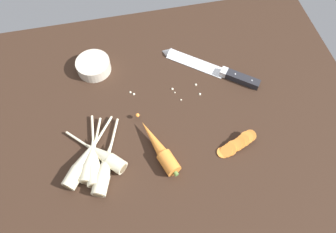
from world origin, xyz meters
The scene contains 11 objects.
ground_plane centered at (0.00, 0.00, -2.00)cm, with size 120.00×90.00×4.00cm, color #332116.
chefs_knife centered at (16.80, 14.37, 0.65)cm, with size 29.29×24.21×4.18cm.
whole_carrot centered at (-4.63, -11.82, 2.10)cm, with size 9.93×21.37×4.20cm.
parsnip_front centered at (-23.62, -11.26, 1.98)cm, with size 7.80×20.03×4.00cm.
parsnip_mid_left centered at (-20.19, -14.43, 1.98)cm, with size 10.09×22.89×4.00cm.
parsnip_mid_right centered at (-23.00, -11.73, 1.98)cm, with size 4.62×22.25×4.00cm.
parsnip_back centered at (-25.88, -11.48, 1.98)cm, with size 15.81×20.86×4.00cm.
parsnip_outer centered at (-20.08, -10.87, 1.98)cm, with size 16.38×16.59×4.00cm.
carrot_slice_stack centered at (17.13, -15.02, 1.33)cm, with size 12.07×6.13×4.01cm.
prep_bowl centered at (-19.84, 21.48, 2.15)cm, with size 11.00×11.00×4.00cm.
mince_crumbs centered at (1.87, 7.85, 0.38)cm, with size 22.17×6.78×0.82cm.
Camera 1 is at (-10.01, -48.85, 84.22)cm, focal length 34.33 mm.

